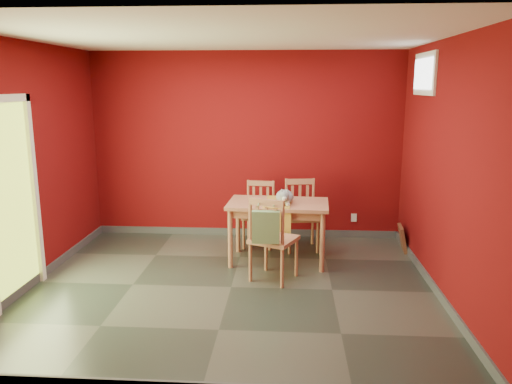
# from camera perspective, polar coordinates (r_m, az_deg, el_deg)

# --- Properties ---
(ground) EXTENTS (4.50, 4.50, 0.00)m
(ground) POSITION_cam_1_polar(r_m,az_deg,el_deg) (5.70, -2.86, -10.80)
(ground) COLOR #2D342D
(ground) RESTS_ON ground
(room_shell) EXTENTS (4.50, 4.50, 4.50)m
(room_shell) POSITION_cam_1_polar(r_m,az_deg,el_deg) (5.68, -2.86, -10.34)
(room_shell) COLOR #5F090B
(room_shell) RESTS_ON ground
(doorway) EXTENTS (0.06, 1.01, 2.13)m
(doorway) POSITION_cam_1_polar(r_m,az_deg,el_deg) (5.70, -26.32, -0.23)
(doorway) COLOR #B7D838
(doorway) RESTS_ON ground
(window) EXTENTS (0.05, 0.90, 0.50)m
(window) POSITION_cam_1_polar(r_m,az_deg,el_deg) (6.42, 18.70, 12.67)
(window) COLOR white
(window) RESTS_ON room_shell
(outlet_plate) EXTENTS (0.08, 0.02, 0.12)m
(outlet_plate) POSITION_cam_1_polar(r_m,az_deg,el_deg) (7.52, 11.12, -2.90)
(outlet_plate) COLOR silver
(outlet_plate) RESTS_ON room_shell
(dining_table) EXTENTS (1.29, 0.80, 0.78)m
(dining_table) POSITION_cam_1_polar(r_m,az_deg,el_deg) (6.29, 2.54, -2.04)
(dining_table) COLOR #A56A4D
(dining_table) RESTS_ON ground
(table_runner) EXTENTS (0.36, 0.70, 0.34)m
(table_runner) POSITION_cam_1_polar(r_m,az_deg,el_deg) (6.17, 2.52, -1.89)
(table_runner) COLOR #B68C2F
(table_runner) RESTS_ON dining_table
(chair_far_left) EXTENTS (0.46, 0.46, 0.90)m
(chair_far_left) POSITION_cam_1_polar(r_m,az_deg,el_deg) (6.99, 0.37, -2.44)
(chair_far_left) COLOR #A56A4D
(chair_far_left) RESTS_ON ground
(chair_far_right) EXTENTS (0.50, 0.50, 0.95)m
(chair_far_right) POSITION_cam_1_polar(r_m,az_deg,el_deg) (6.88, 5.18, -2.51)
(chair_far_right) COLOR #A56A4D
(chair_far_right) RESTS_ON ground
(chair_near) EXTENTS (0.62, 0.62, 1.00)m
(chair_near) POSITION_cam_1_polar(r_m,az_deg,el_deg) (5.72, 1.85, -5.25)
(chair_near) COLOR #A56A4D
(chair_near) RESTS_ON ground
(tote_bag) EXTENTS (0.30, 0.18, 0.43)m
(tote_bag) POSITION_cam_1_polar(r_m,az_deg,el_deg) (5.46, 1.13, -4.00)
(tote_bag) COLOR #668958
(tote_bag) RESTS_ON chair_near
(cat) EXTENTS (0.37, 0.51, 0.23)m
(cat) POSITION_cam_1_polar(r_m,az_deg,el_deg) (6.20, 3.28, -0.23)
(cat) COLOR slate
(cat) RESTS_ON table_runner
(picture_frame) EXTENTS (0.14, 0.36, 0.35)m
(picture_frame) POSITION_cam_1_polar(r_m,az_deg,el_deg) (7.11, 16.38, -5.10)
(picture_frame) COLOR brown
(picture_frame) RESTS_ON ground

